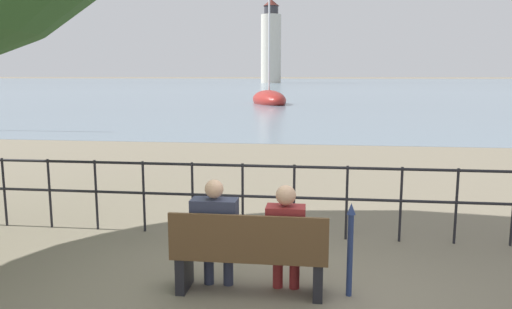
# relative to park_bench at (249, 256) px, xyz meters

# --- Properties ---
(ground_plane) EXTENTS (1000.00, 1000.00, 0.00)m
(ground_plane) POSITION_rel_park_bench_xyz_m (0.00, 0.06, -0.43)
(ground_plane) COLOR #7A705B
(harbor_water) EXTENTS (600.00, 300.00, 0.01)m
(harbor_water) POSITION_rel_park_bench_xyz_m (0.00, 161.54, -0.42)
(harbor_water) COLOR slate
(harbor_water) RESTS_ON ground_plane
(park_bench) EXTENTS (1.63, 0.45, 0.90)m
(park_bench) POSITION_rel_park_bench_xyz_m (0.00, 0.00, 0.00)
(park_bench) COLOR brown
(park_bench) RESTS_ON ground_plane
(seated_person_left) EXTENTS (0.48, 0.35, 1.22)m
(seated_person_left) POSITION_rel_park_bench_xyz_m (-0.37, 0.07, 0.24)
(seated_person_left) COLOR #2D3347
(seated_person_left) RESTS_ON ground_plane
(seated_person_right) EXTENTS (0.40, 0.35, 1.18)m
(seated_person_right) POSITION_rel_park_bench_xyz_m (0.37, 0.08, 0.23)
(seated_person_right) COLOR maroon
(seated_person_right) RESTS_ON ground_plane
(promenade_railing) EXTENTS (11.03, 0.04, 1.05)m
(promenade_railing) POSITION_rel_park_bench_xyz_m (-0.00, 1.94, 0.27)
(promenade_railing) COLOR black
(promenade_railing) RESTS_ON ground_plane
(closed_umbrella) EXTENTS (0.09, 0.09, 1.00)m
(closed_umbrella) POSITION_rel_park_bench_xyz_m (1.04, 0.10, 0.13)
(closed_umbrella) COLOR navy
(closed_umbrella) RESTS_ON ground_plane
(sailboat_2) EXTENTS (4.22, 6.50, 13.04)m
(sailboat_2) POSITION_rel_park_bench_xyz_m (-3.30, 34.95, -0.05)
(sailboat_2) COLOR maroon
(sailboat_2) RESTS_ON ground_plane
(harbor_lighthouse) EXTENTS (5.66, 5.66, 23.07)m
(harbor_lighthouse) POSITION_rel_park_bench_xyz_m (-13.08, 138.00, 10.30)
(harbor_lighthouse) COLOR beige
(harbor_lighthouse) RESTS_ON ground_plane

